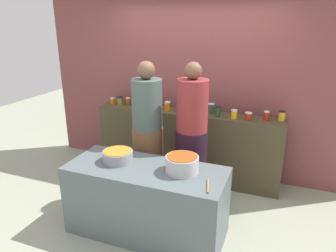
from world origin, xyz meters
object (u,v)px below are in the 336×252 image
at_px(preserve_jar_6, 168,106).
at_px(wooden_spoon, 208,186).
at_px(preserve_jar_12, 248,116).
at_px(preserve_jar_13, 267,116).
at_px(preserve_jar_5, 158,105).
at_px(preserve_jar_11, 234,114).
at_px(cooking_pot_center, 182,164).
at_px(preserve_jar_10, 218,111).
at_px(cook_with_tongs, 148,140).
at_px(preserve_jar_4, 142,103).
at_px(preserve_jar_3, 138,101).
at_px(preserve_jar_1, 120,101).
at_px(preserve_jar_2, 128,101).
at_px(preserve_jar_0, 113,101).
at_px(preserve_jar_9, 211,108).
at_px(cooking_pot_left, 118,156).
at_px(preserve_jar_8, 196,108).
at_px(preserve_jar_7, 181,107).
at_px(cook_in_cap, 191,145).
at_px(preserve_jar_14, 282,116).

relative_size(preserve_jar_6, wooden_spoon, 0.54).
bearing_deg(preserve_jar_12, wooden_spoon, -95.75).
bearing_deg(preserve_jar_13, preserve_jar_5, 179.90).
xyz_separation_m(preserve_jar_11, cooking_pot_center, (-0.29, -1.28, -0.20)).
xyz_separation_m(preserve_jar_10, wooden_spoon, (0.26, -1.50, -0.29)).
distance_m(preserve_jar_6, cook_with_tongs, 0.77).
bearing_deg(preserve_jar_6, preserve_jar_4, 178.56).
bearing_deg(preserve_jar_3, preserve_jar_1, -172.76).
xyz_separation_m(preserve_jar_2, preserve_jar_3, (0.16, 0.02, 0.01)).
relative_size(preserve_jar_4, preserve_jar_10, 0.96).
height_order(preserve_jar_0, preserve_jar_3, preserve_jar_3).
xyz_separation_m(preserve_jar_6, preserve_jar_10, (0.74, -0.04, 0.01)).
bearing_deg(cook_with_tongs, preserve_jar_11, 35.40).
relative_size(preserve_jar_1, preserve_jar_13, 0.96).
xyz_separation_m(preserve_jar_9, cooking_pot_left, (-0.68, -1.43, -0.24)).
height_order(preserve_jar_8, preserve_jar_13, preserve_jar_13).
relative_size(preserve_jar_2, cook_with_tongs, 0.06).
distance_m(preserve_jar_6, preserve_jar_12, 1.15).
bearing_deg(preserve_jar_1, preserve_jar_7, -2.67).
height_order(cooking_pot_left, cooking_pot_center, cooking_pot_center).
relative_size(preserve_jar_1, preserve_jar_11, 1.03).
bearing_deg(preserve_jar_10, preserve_jar_2, 176.33).
height_order(preserve_jar_0, preserve_jar_5, preserve_jar_5).
distance_m(preserve_jar_6, cooking_pot_center, 1.51).
bearing_deg(preserve_jar_3, cook_in_cap, -34.54).
distance_m(preserve_jar_2, preserve_jar_12, 1.82).
bearing_deg(preserve_jar_3, preserve_jar_2, -173.11).
bearing_deg(cooking_pot_center, preserve_jar_10, 87.01).
xyz_separation_m(preserve_jar_10, cooking_pot_center, (-0.07, -1.29, -0.21)).
bearing_deg(preserve_jar_4, cooking_pot_left, -75.25).
relative_size(preserve_jar_5, preserve_jar_9, 0.75).
bearing_deg(preserve_jar_14, preserve_jar_4, -178.06).
bearing_deg(preserve_jar_11, preserve_jar_1, 177.29).
height_order(preserve_jar_8, preserve_jar_12, preserve_jar_8).
xyz_separation_m(preserve_jar_13, cooking_pot_left, (-1.43, -1.36, -0.23)).
height_order(preserve_jar_1, cooking_pot_center, preserve_jar_1).
height_order(preserve_jar_7, preserve_jar_8, preserve_jar_7).
height_order(preserve_jar_2, preserve_jar_13, preserve_jar_13).
xyz_separation_m(preserve_jar_12, cook_in_cap, (-0.58, -0.64, -0.24)).
height_order(preserve_jar_2, preserve_jar_8, preserve_jar_2).
xyz_separation_m(preserve_jar_7, preserve_jar_12, (0.95, -0.02, -0.02)).
height_order(preserve_jar_0, cooking_pot_left, preserve_jar_0).
bearing_deg(preserve_jar_12, preserve_jar_4, 178.29).
relative_size(preserve_jar_7, preserve_jar_12, 1.47).
xyz_separation_m(cooking_pot_center, cook_with_tongs, (-0.66, 0.60, -0.06)).
bearing_deg(cook_in_cap, cook_with_tongs, -174.75).
relative_size(preserve_jar_5, preserve_jar_6, 0.81).
distance_m(preserve_jar_3, preserve_jar_11, 1.48).
xyz_separation_m(preserve_jar_10, preserve_jar_11, (0.22, -0.01, -0.01)).
height_order(preserve_jar_0, cooking_pot_center, preserve_jar_0).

